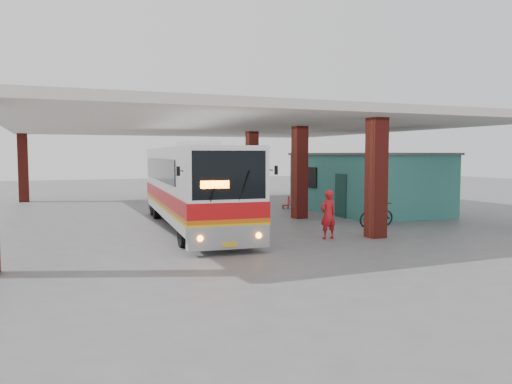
{
  "coord_description": "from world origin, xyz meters",
  "views": [
    {
      "loc": [
        -7.97,
        -18.02,
        3.04
      ],
      "look_at": [
        -0.49,
        0.0,
        1.56
      ],
      "focal_mm": 35.0,
      "sensor_mm": 36.0,
      "label": 1
    }
  ],
  "objects": [
    {
      "name": "ground",
      "position": [
        0.0,
        0.0,
        0.0
      ],
      "size": [
        90.0,
        90.0,
        0.0
      ],
      "primitive_type": "plane",
      "color": "#515154",
      "rests_on": "ground"
    },
    {
      "name": "brick_columns",
      "position": [
        1.43,
        5.0,
        2.17
      ],
      "size": [
        20.1,
        21.6,
        4.35
      ],
      "color": "maroon",
      "rests_on": "ground"
    },
    {
      "name": "canopy_roof",
      "position": [
        0.5,
        6.5,
        4.5
      ],
      "size": [
        21.0,
        23.0,
        0.3
      ],
      "primitive_type": "cube",
      "color": "silver",
      "rests_on": "brick_columns"
    },
    {
      "name": "shop_building",
      "position": [
        7.49,
        4.0,
        1.56
      ],
      "size": [
        5.2,
        8.2,
        3.11
      ],
      "color": "#2D726D",
      "rests_on": "ground"
    },
    {
      "name": "coach_bus",
      "position": [
        -2.55,
        1.81,
        1.75
      ],
      "size": [
        3.55,
        12.27,
        3.53
      ],
      "rotation": [
        0.0,
        0.0,
        -0.09
      ],
      "color": "white",
      "rests_on": "ground"
    },
    {
      "name": "motorcycle",
      "position": [
        4.7,
        -0.72,
        0.5
      ],
      "size": [
        1.98,
        0.96,
        1.0
      ],
      "primitive_type": "imported",
      "rotation": [
        0.0,
        0.0,
        1.74
      ],
      "color": "black",
      "rests_on": "ground"
    },
    {
      "name": "pedestrian",
      "position": [
        1.22,
        -2.62,
        0.88
      ],
      "size": [
        0.68,
        0.48,
        1.75
      ],
      "primitive_type": "imported",
      "rotation": [
        0.0,
        0.0,
        3.24
      ],
      "color": "red",
      "rests_on": "ground"
    },
    {
      "name": "red_chair",
      "position": [
        4.28,
        6.92,
        0.33
      ],
      "size": [
        0.46,
        0.46,
        0.71
      ],
      "rotation": [
        0.0,
        0.0,
        -0.27
      ],
      "color": "red",
      "rests_on": "ground"
    }
  ]
}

